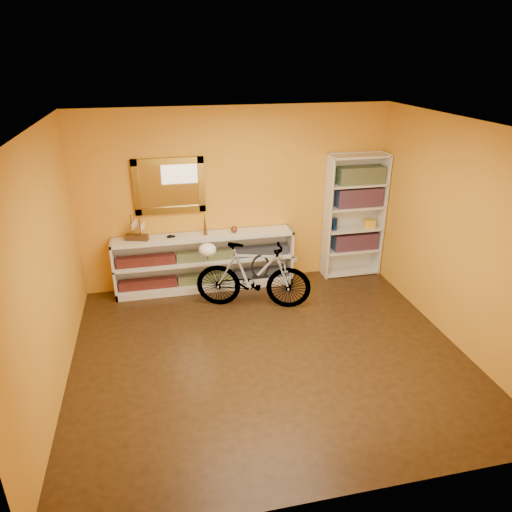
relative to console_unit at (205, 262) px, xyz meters
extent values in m
cube|color=black|center=(0.52, -1.81, -0.43)|extent=(4.50, 4.00, 0.01)
cube|color=silver|center=(0.52, -1.81, 2.18)|extent=(4.50, 4.00, 0.01)
cube|color=orange|center=(0.52, 0.19, 0.88)|extent=(4.50, 0.01, 2.60)
cube|color=orange|center=(-1.73, -1.81, 0.88)|extent=(0.01, 4.00, 2.60)
cube|color=orange|center=(2.78, -1.81, 0.88)|extent=(0.01, 4.00, 2.60)
cube|color=brown|center=(-0.43, 0.15, 1.12)|extent=(0.98, 0.06, 0.78)
cube|color=silver|center=(1.42, 0.17, -0.17)|extent=(0.09, 0.02, 0.09)
cube|color=black|center=(0.00, -0.02, -0.26)|extent=(2.50, 0.13, 0.14)
cube|color=navy|center=(0.00, -0.02, 0.11)|extent=(2.50, 0.13, 0.14)
imported|color=black|center=(-0.46, 0.00, 0.43)|extent=(0.00, 0.00, 0.00)
cone|color=brown|center=(0.02, 0.00, 0.59)|extent=(0.06, 0.06, 0.33)
sphere|color=brown|center=(0.44, 0.00, 0.47)|extent=(0.10, 0.10, 0.10)
cube|color=maroon|center=(2.35, 0.03, 0.12)|extent=(0.70, 0.22, 0.26)
cube|color=maroon|center=(2.35, 0.03, 0.83)|extent=(0.70, 0.22, 0.28)
cube|color=navy|center=(2.35, 0.03, 1.16)|extent=(0.70, 0.22, 0.25)
cylinder|color=navy|center=(1.98, 0.01, 0.43)|extent=(0.08, 0.08, 0.19)
cube|color=maroon|center=(2.10, 0.06, 1.12)|extent=(0.14, 0.14, 0.16)
cube|color=yellow|center=(2.55, -0.01, 0.40)|extent=(0.19, 0.15, 0.13)
imported|color=silver|center=(0.58, -0.69, 0.05)|extent=(0.86, 1.66, 0.94)
ellipsoid|color=white|center=(-0.01, -0.51, 0.41)|extent=(0.24, 0.23, 0.18)
torus|color=black|center=(0.67, -0.72, 0.19)|extent=(0.25, 0.03, 0.25)
camera|label=1|loc=(-0.61, -6.25, 2.84)|focal=32.83mm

